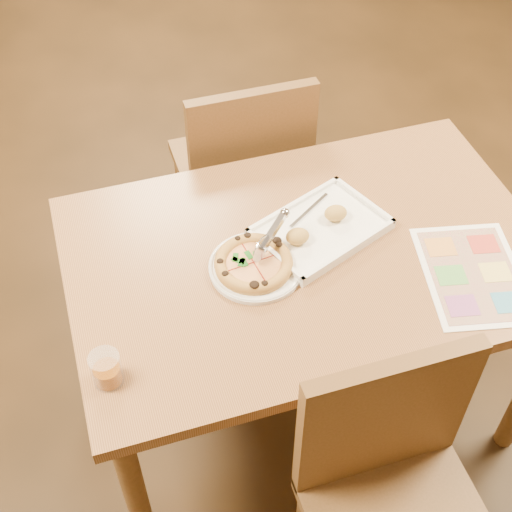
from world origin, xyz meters
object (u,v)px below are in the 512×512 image
object	(u,v)px
dining_table	(306,273)
chair_near	(394,477)
plate	(256,267)
pizza_cutter	(270,236)
appetizer_tray	(320,229)
chair_far	(245,160)
glass_tumbler	(107,371)
menu	(473,274)
pizza	(254,263)

from	to	relation	value
dining_table	chair_near	bearing A→B (deg)	-90.00
plate	pizza_cutter	xyz separation A→B (m)	(0.05, 0.03, 0.07)
dining_table	appetizer_tray	xyz separation A→B (m)	(0.06, 0.06, 0.10)
dining_table	chair_near	distance (m)	0.61
chair_near	chair_far	bearing A→B (deg)	90.00
dining_table	pizza_cutter	size ratio (longest dim) A/B	10.43
appetizer_tray	glass_tumbler	world-z (taller)	glass_tumbler
dining_table	menu	bearing A→B (deg)	-28.29
chair_far	plate	size ratio (longest dim) A/B	1.87
pizza	glass_tumbler	size ratio (longest dim) A/B	2.31
pizza	menu	size ratio (longest dim) A/B	0.58
chair_near	plate	distance (m)	0.63
chair_near	menu	xyz separation A→B (m)	(0.39, 0.39, 0.16)
chair_far	chair_near	bearing A→B (deg)	90.00
chair_near	menu	bearing A→B (deg)	45.52
plate	dining_table	bearing A→B (deg)	6.15
dining_table	plate	distance (m)	0.18
pizza_cutter	menu	world-z (taller)	pizza_cutter
chair_near	menu	distance (m)	0.57
plate	glass_tumbler	distance (m)	0.49
chair_far	pizza_cutter	bearing A→B (deg)	79.70
glass_tumbler	chair_far	bearing A→B (deg)	55.46
chair_near	dining_table	bearing A→B (deg)	90.00
plate	pizza	xyz separation A→B (m)	(-0.01, -0.00, 0.02)
dining_table	plate	world-z (taller)	plate
dining_table	pizza	world-z (taller)	pizza
appetizer_tray	glass_tumbler	size ratio (longest dim) A/B	4.58
chair_far	menu	xyz separation A→B (m)	(0.39, -0.81, 0.16)
glass_tumbler	menu	size ratio (longest dim) A/B	0.25
menu	glass_tumbler	bearing A→B (deg)	-177.78
chair_near	glass_tumbler	bearing A→B (deg)	148.61
dining_table	pizza	size ratio (longest dim) A/B	6.23
menu	chair_near	bearing A→B (deg)	-134.48
pizza_cutter	appetizer_tray	distance (m)	0.18
chair_near	menu	world-z (taller)	chair_near
dining_table	glass_tumbler	size ratio (longest dim) A/B	14.42
menu	appetizer_tray	bearing A→B (deg)	141.21
dining_table	pizza_cutter	distance (m)	0.20
pizza	appetizer_tray	world-z (taller)	appetizer_tray
menu	chair_far	bearing A→B (deg)	115.52
dining_table	pizza	distance (m)	0.20
chair_near	pizza	distance (m)	0.63
pizza	menu	world-z (taller)	pizza
menu	dining_table	bearing A→B (deg)	151.71
chair_near	glass_tumbler	xyz separation A→B (m)	(-0.58, 0.36, 0.19)
pizza	plate	bearing A→B (deg)	4.15
dining_table	pizza	bearing A→B (deg)	-173.94
appetizer_tray	menu	world-z (taller)	appetizer_tray
plate	menu	world-z (taller)	plate
chair_near	appetizer_tray	world-z (taller)	chair_near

